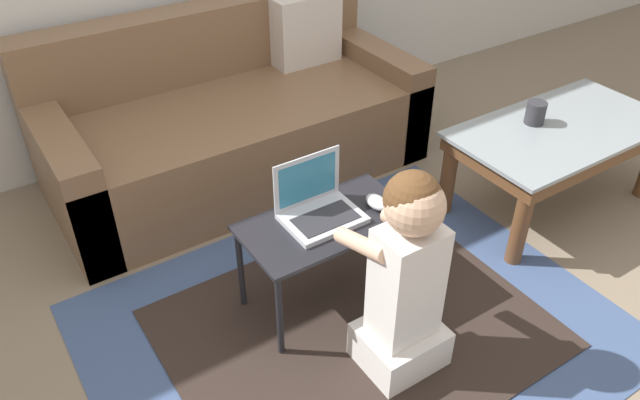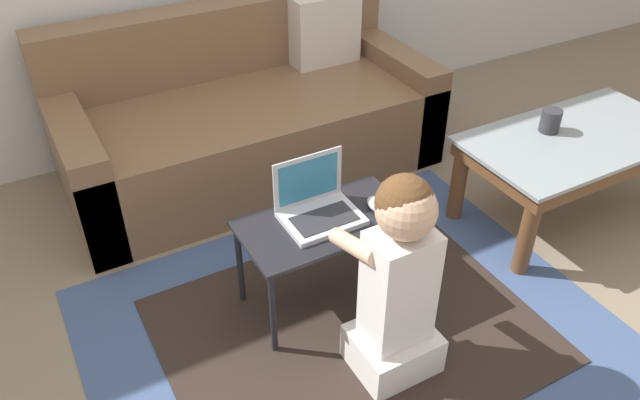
# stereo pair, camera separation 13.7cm
# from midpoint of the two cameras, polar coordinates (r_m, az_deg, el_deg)

# --- Properties ---
(ground_plane) EXTENTS (16.00, 16.00, 0.00)m
(ground_plane) POSITION_cam_midpoint_polar(r_m,az_deg,el_deg) (2.40, 2.42, -12.34)
(ground_plane) COLOR #7F705B
(area_rug) EXTENTS (1.88, 1.52, 0.01)m
(area_rug) POSITION_cam_midpoint_polar(r_m,az_deg,el_deg) (2.41, 1.56, -11.72)
(area_rug) COLOR #3D517A
(area_rug) RESTS_ON ground_plane
(couch) EXTENTS (1.82, 0.86, 0.78)m
(couch) POSITION_cam_midpoint_polar(r_m,az_deg,el_deg) (3.19, -9.21, 7.14)
(couch) COLOR brown
(couch) RESTS_ON ground_plane
(coffee_table) EXTENTS (1.01, 0.54, 0.42)m
(coffee_table) POSITION_cam_midpoint_polar(r_m,az_deg,el_deg) (3.02, 19.84, 5.19)
(coffee_table) COLOR gray
(coffee_table) RESTS_ON ground_plane
(laptop_desk) EXTENTS (0.63, 0.34, 0.39)m
(laptop_desk) POSITION_cam_midpoint_polar(r_m,az_deg,el_deg) (2.30, -1.15, -2.87)
(laptop_desk) COLOR black
(laptop_desk) RESTS_ON ground_plane
(laptop) EXTENTS (0.28, 0.21, 0.22)m
(laptop) POSITION_cam_midpoint_polar(r_m,az_deg,el_deg) (2.27, -1.83, -0.84)
(laptop) COLOR #B7BCC6
(laptop) RESTS_ON laptop_desk
(computer_mouse) EXTENTS (0.06, 0.11, 0.04)m
(computer_mouse) POSITION_cam_midpoint_polar(r_m,az_deg,el_deg) (2.33, 3.54, -0.25)
(computer_mouse) COLOR silver
(computer_mouse) RESTS_ON laptop_desk
(person_seated) EXTENTS (0.28, 0.37, 0.80)m
(person_seated) POSITION_cam_midpoint_polar(r_m,az_deg,el_deg) (2.04, 5.93, -7.02)
(person_seated) COLOR silver
(person_seated) RESTS_ON ground_plane
(cup_on_table) EXTENTS (0.09, 0.09, 0.10)m
(cup_on_table) POSITION_cam_midpoint_polar(r_m,az_deg,el_deg) (2.95, 17.85, 7.58)
(cup_on_table) COLOR #2D2D33
(cup_on_table) RESTS_ON coffee_table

